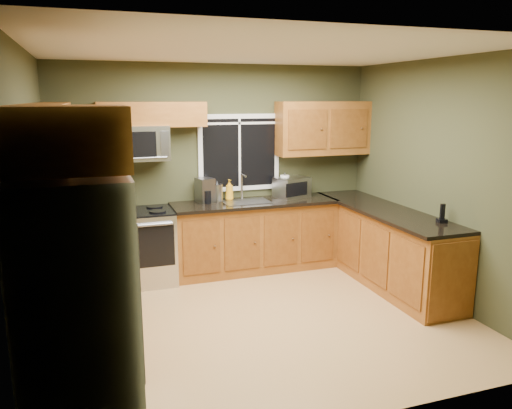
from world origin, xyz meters
TOP-DOWN VIEW (x-y plane):
  - floor at (0.00, 0.00)m, footprint 4.20×4.20m
  - ceiling at (0.00, 0.00)m, footprint 4.20×4.20m
  - back_wall at (0.00, 1.80)m, footprint 4.20×0.00m
  - front_wall at (0.00, -1.80)m, footprint 4.20×0.00m
  - left_wall at (-2.10, 0.00)m, footprint 0.00×3.60m
  - right_wall at (2.10, 0.00)m, footprint 0.00×3.60m
  - window at (0.30, 1.78)m, footprint 1.12×0.03m
  - base_cabinets_left at (-1.80, 0.48)m, footprint 0.60×2.65m
  - countertop_left at (-1.78, 0.48)m, footprint 0.65×2.65m
  - base_cabinets_back at (0.42, 1.50)m, footprint 2.17×0.60m
  - countertop_back at (0.42, 1.48)m, footprint 2.17×0.65m
  - base_cabinets_peninsula at (1.80, 0.54)m, footprint 0.60×2.52m
  - countertop_peninsula at (1.78, 0.55)m, footprint 0.65×2.50m
  - upper_cabinets_left at (-1.94, 0.48)m, footprint 0.33×2.65m
  - upper_cabinets_back_left at (-0.85, 1.64)m, footprint 1.30×0.33m
  - upper_cabinets_back_right at (1.45, 1.64)m, footprint 1.30×0.33m
  - upper_cabinet_over_fridge at (-1.74, -1.30)m, footprint 0.72×0.90m
  - refrigerator at (-1.74, -1.30)m, footprint 0.74×0.90m
  - range at (-1.05, 1.47)m, footprint 0.76×0.69m
  - microwave at (-1.05, 1.61)m, footprint 0.76×0.41m
  - sink at (0.30, 1.49)m, footprint 0.60×0.42m
  - toaster_oven at (0.99, 1.59)m, footprint 0.52×0.46m
  - coffee_maker at (-0.22, 1.61)m, footprint 0.24×0.29m
  - kettle at (-0.05, 1.65)m, footprint 0.16×0.16m
  - paper_towel_roll at (0.92, 1.68)m, footprint 0.16×0.16m
  - soap_bottle_a at (0.12, 1.65)m, footprint 0.12×0.12m
  - soap_bottle_c at (-0.18, 1.69)m, footprint 0.14×0.14m
  - cordless_phone at (1.98, -0.25)m, footprint 0.11×0.11m

SIDE VIEW (x-z plane):
  - floor at x=0.00m, z-range 0.00..0.00m
  - base_cabinets_peninsula at x=1.80m, z-range 0.00..0.90m
  - base_cabinets_left at x=-1.80m, z-range 0.00..0.90m
  - base_cabinets_back at x=0.42m, z-range 0.00..0.90m
  - range at x=-1.05m, z-range 0.00..0.94m
  - refrigerator at x=-1.74m, z-range 0.00..1.80m
  - countertop_left at x=-1.78m, z-range 0.90..0.94m
  - countertop_back at x=0.42m, z-range 0.90..0.94m
  - countertop_peninsula at x=1.78m, z-range 0.90..0.94m
  - sink at x=0.30m, z-range 0.77..1.13m
  - cordless_phone at x=1.98m, z-range 0.90..1.11m
  - soap_bottle_c at x=-0.18m, z-range 0.94..1.12m
  - kettle at x=-0.05m, z-range 0.93..1.20m
  - toaster_oven at x=0.99m, z-range 0.94..1.21m
  - soap_bottle_a at x=0.12m, z-range 0.94..1.22m
  - paper_towel_roll at x=0.92m, z-range 0.92..1.25m
  - coffee_maker at x=-0.22m, z-range 0.93..1.25m
  - back_wall at x=0.00m, z-range -0.75..3.45m
  - front_wall at x=0.00m, z-range -0.75..3.45m
  - left_wall at x=-2.10m, z-range -0.45..3.15m
  - right_wall at x=2.10m, z-range -0.45..3.15m
  - window at x=0.30m, z-range 1.04..2.06m
  - microwave at x=-1.05m, z-range 1.52..1.94m
  - upper_cabinets_left at x=-1.94m, z-range 1.50..2.22m
  - upper_cabinets_back_right at x=1.45m, z-range 1.50..2.22m
  - upper_cabinet_over_fridge at x=-1.74m, z-range 1.84..2.22m
  - upper_cabinets_back_left at x=-0.85m, z-range 1.92..2.22m
  - ceiling at x=0.00m, z-range 2.70..2.70m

